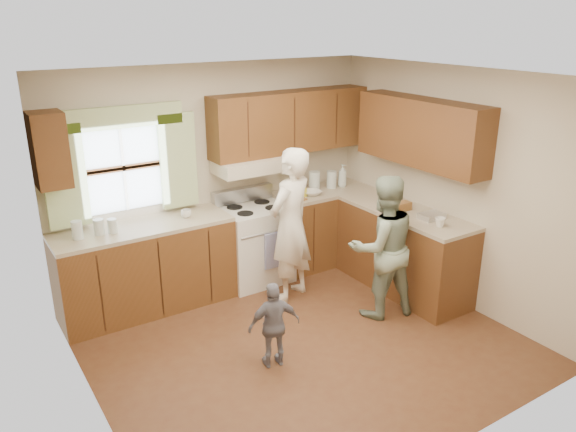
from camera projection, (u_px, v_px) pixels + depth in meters
room at (303, 220)px, 4.98m from camera, size 3.80×3.80×3.80m
kitchen_fixtures at (294, 217)px, 6.28m from camera, size 3.80×2.25×2.15m
stove at (254, 243)px, 6.53m from camera, size 0.76×0.67×1.07m
woman_left at (290, 225)px, 6.00m from camera, size 0.72×0.61×1.69m
woman_right at (382, 247)px, 5.68m from camera, size 0.84×0.72×1.50m
child at (274, 325)px, 4.93m from camera, size 0.50×0.30×0.81m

